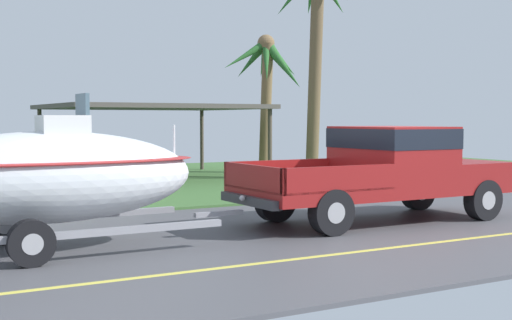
% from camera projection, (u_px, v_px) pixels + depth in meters
% --- Properties ---
extents(ground, '(36.00, 22.00, 0.11)m').
position_uv_depth(ground, '(194.00, 188.00, 20.29)').
color(ground, '#4C4C51').
extents(pickup_truck_towing, '(5.81, 2.13, 1.84)m').
position_uv_depth(pickup_truck_towing, '(391.00, 168.00, 13.75)').
color(pickup_truck_towing, maroon).
rests_on(pickup_truck_towing, ground).
extents(boat_on_trailer, '(5.85, 2.19, 2.37)m').
position_uv_depth(boat_on_trailer, '(47.00, 176.00, 10.44)').
color(boat_on_trailer, gray).
rests_on(boat_on_trailer, ground).
extents(parked_sedan_near, '(4.64, 1.95, 1.38)m').
position_uv_depth(parked_sedan_near, '(25.00, 177.00, 16.02)').
color(parked_sedan_near, beige).
rests_on(parked_sedan_near, ground).
extents(carport_awning, '(6.58, 5.57, 2.45)m').
position_uv_depth(carport_awning, '(151.00, 108.00, 23.05)').
color(carport_awning, '#4C4238').
rests_on(carport_awning, ground).
extents(palm_tree_near_right, '(3.23, 3.42, 5.01)m').
position_uv_depth(palm_tree_near_right, '(267.00, 74.00, 25.05)').
color(palm_tree_near_right, brown).
rests_on(palm_tree_near_right, ground).
extents(palm_tree_mid, '(2.68, 2.93, 7.16)m').
position_uv_depth(palm_tree_mid, '(315.00, 20.00, 22.54)').
color(palm_tree_mid, brown).
rests_on(palm_tree_mid, ground).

